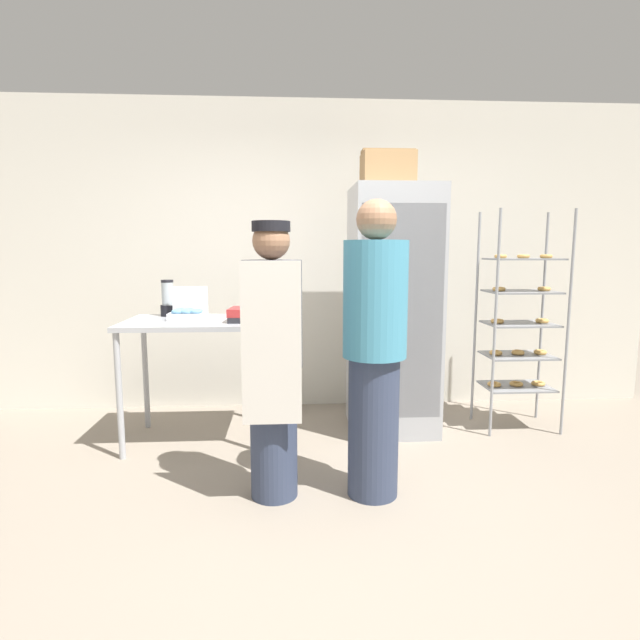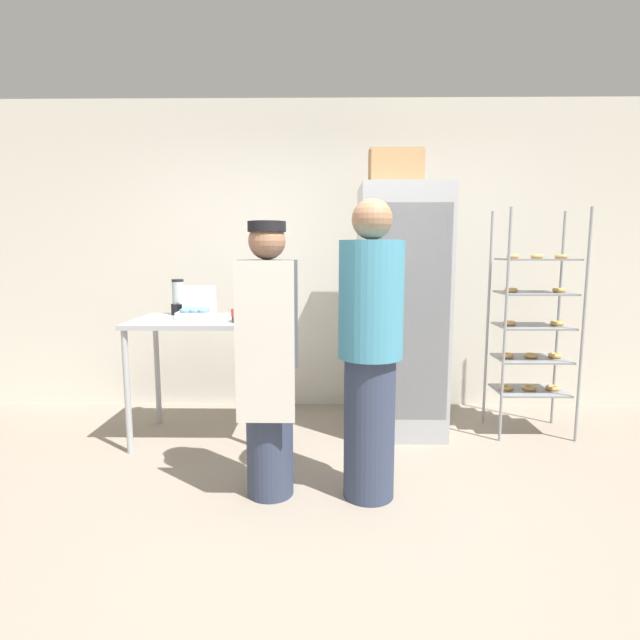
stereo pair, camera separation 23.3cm
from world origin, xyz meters
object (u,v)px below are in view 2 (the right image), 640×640
(refrigerator, at_px, (401,311))
(binder_stack, at_px, (257,314))
(blender_pitcher, at_px, (178,299))
(cardboard_storage_box, at_px, (395,168))
(baking_rack, at_px, (533,327))
(person_customer, at_px, (370,350))
(donut_box, at_px, (196,311))
(person_baker, at_px, (269,357))

(refrigerator, distance_m, binder_stack, 1.14)
(blender_pitcher, bearing_deg, refrigerator, -1.75)
(blender_pitcher, height_order, cardboard_storage_box, cardboard_storage_box)
(refrigerator, distance_m, baking_rack, 1.04)
(refrigerator, xyz_separation_m, person_customer, (-0.34, -1.12, -0.09))
(refrigerator, relative_size, blender_pitcher, 6.80)
(donut_box, xyz_separation_m, cardboard_storage_box, (1.52, 0.11, 1.08))
(donut_box, height_order, binder_stack, donut_box)
(person_customer, bearing_deg, cardboard_storage_box, 76.18)
(refrigerator, xyz_separation_m, person_baker, (-0.92, -1.10, -0.13))
(blender_pitcher, bearing_deg, donut_box, -45.46)
(person_baker, distance_m, person_customer, 0.59)
(baking_rack, distance_m, donut_box, 2.63)
(baking_rack, distance_m, person_customer, 1.74)
(baking_rack, xyz_separation_m, donut_box, (-2.62, -0.10, 0.13))
(refrigerator, relative_size, binder_stack, 5.80)
(donut_box, distance_m, cardboard_storage_box, 1.87)
(donut_box, bearing_deg, person_baker, -55.22)
(person_baker, bearing_deg, donut_box, 124.78)
(person_customer, bearing_deg, blender_pitcher, 141.01)
(refrigerator, bearing_deg, binder_stack, -165.72)
(baking_rack, height_order, binder_stack, baking_rack)
(donut_box, relative_size, blender_pitcher, 0.96)
(binder_stack, xyz_separation_m, cardboard_storage_box, (1.03, 0.25, 1.08))
(person_customer, bearing_deg, binder_stack, 132.58)
(donut_box, xyz_separation_m, binder_stack, (0.49, -0.14, 0.00))
(blender_pitcher, xyz_separation_m, person_baker, (0.86, -1.16, -0.22))
(person_baker, bearing_deg, refrigerator, 50.01)
(blender_pitcher, bearing_deg, binder_stack, -26.31)
(refrigerator, relative_size, baking_rack, 1.10)
(refrigerator, distance_m, donut_box, 1.60)
(refrigerator, bearing_deg, baking_rack, -2.02)
(donut_box, bearing_deg, person_customer, -37.90)
(blender_pitcher, xyz_separation_m, person_customer, (1.44, -1.17, -0.18))
(refrigerator, bearing_deg, cardboard_storage_box, -158.83)
(donut_box, xyz_separation_m, blender_pitcher, (-0.19, 0.19, 0.08))
(donut_box, bearing_deg, refrigerator, 4.95)
(donut_box, distance_m, person_customer, 1.59)
(donut_box, distance_m, person_baker, 1.18)
(blender_pitcher, distance_m, binder_stack, 0.76)
(blender_pitcher, relative_size, person_baker, 0.18)
(cardboard_storage_box, relative_size, person_customer, 0.23)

